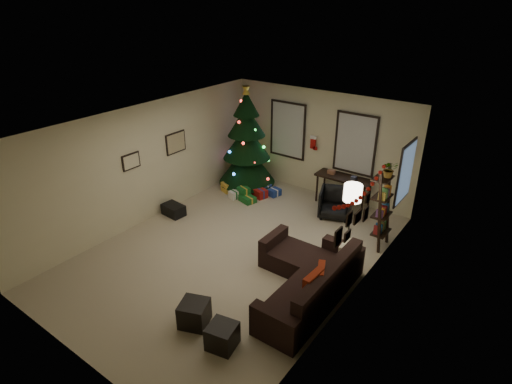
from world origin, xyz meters
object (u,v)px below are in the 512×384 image
christmas_tree (247,146)px  desk (344,180)px  sofa (308,280)px  bookshelf (383,210)px  desk_chair (335,203)px

christmas_tree → desk: christmas_tree is taller
sofa → desk: sofa is taller
desk → bookshelf: size_ratio=0.79×
christmas_tree → sofa: christmas_tree is taller
sofa → desk: bearing=106.2°
christmas_tree → desk_chair: bearing=-2.8°
desk_chair → bookshelf: (1.32, -0.63, 0.52)m
sofa → bookshelf: 2.32m
sofa → desk_chair: size_ratio=3.68×
desk → desk_chair: bearing=-79.3°
christmas_tree → sofa: (3.60, -2.97, -0.90)m
desk_chair → christmas_tree: bearing=156.7°
christmas_tree → desk: bearing=11.3°
bookshelf → christmas_tree: bearing=169.3°
sofa → desk_chair: bearing=107.4°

